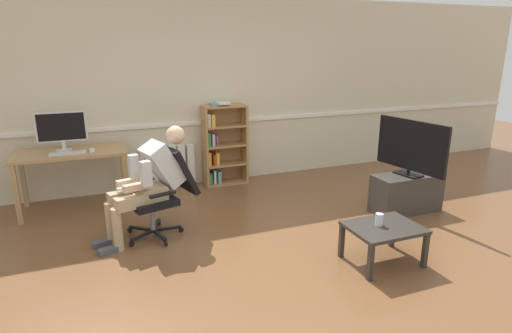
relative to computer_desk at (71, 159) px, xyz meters
name	(u,v)px	position (x,y,z in m)	size (l,w,h in m)	color
ground_plane	(274,259)	(1.81, -2.15, -0.65)	(18.00, 18.00, 0.00)	brown
back_wall	(201,93)	(1.81, 0.50, 0.69)	(12.00, 0.13, 2.70)	beige
computer_desk	(71,159)	(0.00, 0.00, 0.00)	(1.30, 0.67, 0.76)	tan
imac_monitor	(61,128)	(-0.07, 0.08, 0.38)	(0.59, 0.14, 0.48)	silver
keyboard	(68,153)	(-0.03, -0.14, 0.11)	(0.41, 0.12, 0.02)	silver
computer_mouse	(92,150)	(0.25, -0.12, 0.12)	(0.06, 0.10, 0.03)	white
bookshelf	(222,145)	(2.04, 0.29, -0.06)	(0.64, 0.29, 1.23)	#AD7F4C
radiator	(168,167)	(1.25, 0.39, -0.34)	(0.77, 0.08, 0.62)	white
office_chair	(164,188)	(0.94, -1.15, -0.13)	(0.81, 0.66, 0.97)	black
person_seated	(149,181)	(0.78, -1.20, -0.01)	(1.06, 0.57, 1.19)	tan
tv_stand	(406,193)	(3.85, -1.62, -0.41)	(0.86, 0.37, 0.48)	#3D3833
tv_screen	(411,147)	(3.85, -1.62, 0.18)	(0.25, 0.99, 0.68)	black
coffee_table	(384,231)	(2.75, -2.58, -0.33)	(0.67, 0.52, 0.38)	#332D28
drinking_glass	(379,219)	(2.72, -2.54, -0.22)	(0.07, 0.07, 0.12)	silver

